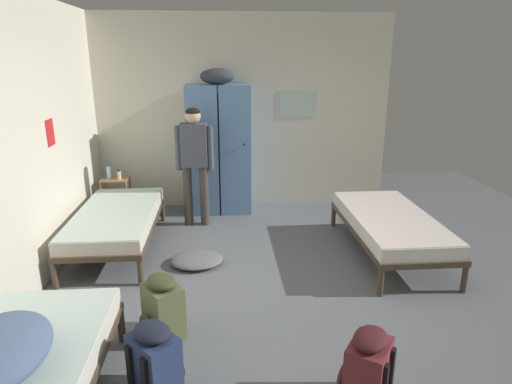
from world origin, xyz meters
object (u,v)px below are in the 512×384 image
backpack_navy (156,362)px  bed_left_rear (116,219)px  shelf_unit (116,194)px  bed_right (390,223)px  locker_bank (219,147)px  clothes_pile_grey (197,260)px  lotion_bottle (119,175)px  backpack_olive (162,309)px  backpack_maroon (366,370)px  water_bottle (109,172)px  person_traveler (195,156)px

backpack_navy → bed_left_rear: bearing=107.7°
shelf_unit → bed_right: bearing=-24.2°
locker_bank → shelf_unit: locker_bank is taller
backpack_navy → clothes_pile_grey: 1.99m
shelf_unit → backpack_navy: (1.04, -3.62, -0.09)m
lotion_bottle → backpack_olive: 3.08m
bed_left_rear → backpack_maroon: bearing=-50.7°
locker_bank → bed_right: (1.95, -1.71, -0.59)m
water_bottle → backpack_olive: bearing=-70.1°
clothes_pile_grey → lotion_bottle: bearing=125.4°
backpack_maroon → backpack_olive: bearing=149.2°
person_traveler → clothes_pile_grey: person_traveler is taller
locker_bank → backpack_maroon: (0.95, -3.97, -0.71)m
lotion_bottle → backpack_navy: lotion_bottle is taller
person_traveler → backpack_olive: (-0.16, -2.55, -0.70)m
backpack_navy → backpack_maroon: same height
backpack_olive → water_bottle: bearing=109.9°
locker_bank → lotion_bottle: locker_bank is taller
person_traveler → lotion_bottle: person_traveler is taller
water_bottle → clothes_pile_grey: bearing=-52.2°
backpack_olive → clothes_pile_grey: backpack_olive is taller
backpack_navy → locker_bank: bearing=83.4°
locker_bank → clothes_pile_grey: bearing=-98.5°
person_traveler → bed_left_rear: bearing=-140.5°
bed_left_rear → clothes_pile_grey: (0.96, -0.49, -0.33)m
backpack_navy → bed_right: bearing=40.9°
shelf_unit → bed_left_rear: shelf_unit is taller
shelf_unit → backpack_maroon: size_ratio=1.04×
person_traveler → bed_right: bearing=-26.7°
water_bottle → backpack_maroon: (2.50, -3.82, -0.40)m
person_traveler → backpack_maroon: size_ratio=2.90×
bed_right → bed_left_rear: (-3.18, 0.39, 0.00)m
shelf_unit → bed_left_rear: size_ratio=0.30×
shelf_unit → backpack_olive: (1.00, -2.95, -0.09)m
locker_bank → bed_left_rear: (-1.23, -1.32, -0.59)m
bed_left_rear → water_bottle: bearing=105.8°
locker_bank → bed_left_rear: 1.90m
person_traveler → backpack_olive: 2.65m
shelf_unit → clothes_pile_grey: 2.06m
bed_left_rear → lotion_bottle: size_ratio=13.42×
lotion_bottle → backpack_olive: bearing=-72.3°
backpack_navy → clothes_pile_grey: bearing=85.1°
locker_bank → backpack_olive: 3.24m
shelf_unit → backpack_olive: shelf_unit is taller
bed_left_rear → backpack_navy: backpack_navy is taller
bed_right → shelf_unit: bearing=155.8°
bed_left_rear → backpack_navy: bearing=-72.3°
locker_bank → backpack_maroon: bearing=-76.6°
bed_left_rear → backpack_olive: (0.75, -1.80, -0.12)m
backpack_navy → backpack_maroon: 1.40m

